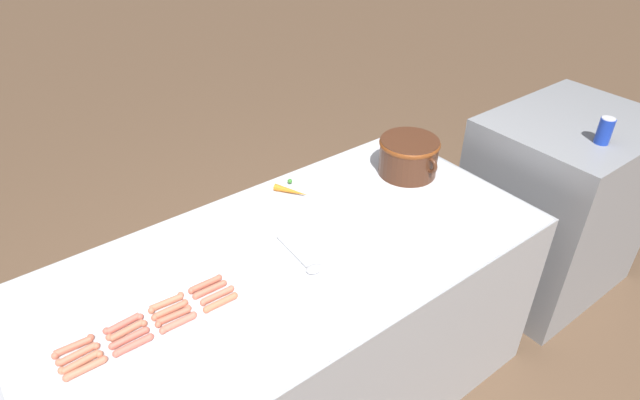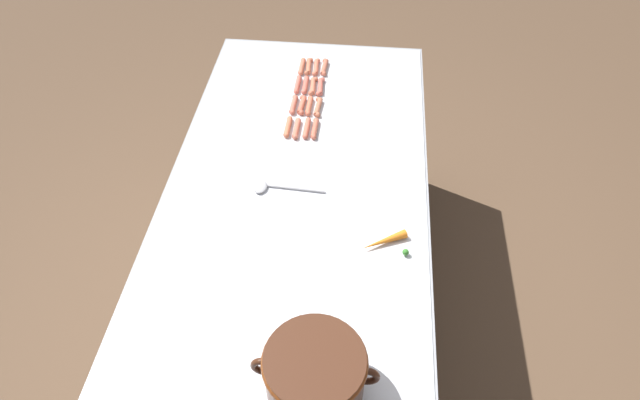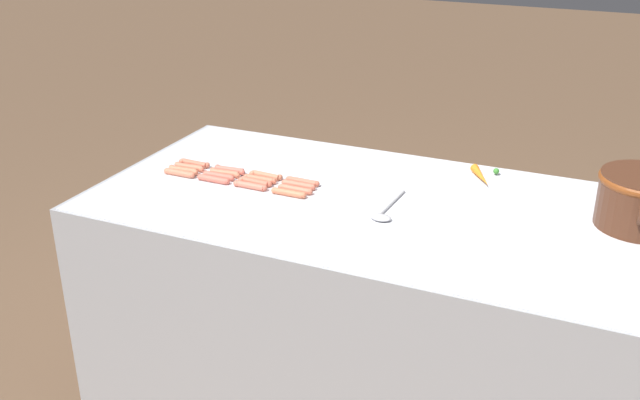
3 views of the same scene
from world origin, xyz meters
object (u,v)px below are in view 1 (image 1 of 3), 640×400
at_px(hot_dog_4, 78,354).
at_px(bean_pot, 409,154).
at_px(back_cabinet, 555,205).
at_px(hot_dog_14, 178,323).
at_px(hot_dog_0, 73,346).
at_px(hot_dog_10, 173,316).
at_px(hot_dog_2, 166,303).
at_px(carrot, 292,191).
at_px(hot_dog_5, 127,330).
at_px(hot_dog_15, 221,303).
at_px(soda_can, 605,131).
at_px(hot_dog_13, 133,345).
at_px(hot_dog_9, 129,338).
at_px(hot_dog_1, 123,324).
at_px(hot_dog_7, 210,290).
at_px(hot_dog_3, 205,284).
at_px(serving_spoon, 307,263).
at_px(hot_dog_6, 170,310).
at_px(hot_dog_12, 85,368).
at_px(hot_dog_11, 217,295).
at_px(hot_dog_8, 81,362).

distance_m(hot_dog_4, bean_pot, 1.59).
xyz_separation_m(back_cabinet, hot_dog_14, (-0.12, -2.13, 0.37)).
bearing_deg(hot_dog_14, bean_pot, 100.21).
height_order(hot_dog_0, hot_dog_10, same).
bearing_deg(hot_dog_2, carrot, 112.65).
relative_size(hot_dog_5, hot_dog_10, 1.00).
bearing_deg(hot_dog_15, hot_dog_2, -127.07).
height_order(back_cabinet, soda_can, soda_can).
xyz_separation_m(hot_dog_13, bean_pot, (-0.23, 1.43, 0.09)).
bearing_deg(hot_dog_0, hot_dog_5, 76.29).
height_order(hot_dog_4, hot_dog_14, same).
bearing_deg(hot_dog_9, hot_dog_10, 90.87).
relative_size(hot_dog_13, hot_dog_14, 1.00).
height_order(hot_dog_13, soda_can, soda_can).
relative_size(hot_dog_1, hot_dog_2, 1.00).
relative_size(hot_dog_7, hot_dog_14, 1.00).
bearing_deg(hot_dog_4, hot_dog_2, 97.54).
xyz_separation_m(back_cabinet, soda_can, (0.18, -0.15, 0.58)).
bearing_deg(soda_can, hot_dog_3, -102.81).
distance_m(hot_dog_10, serving_spoon, 0.52).
xyz_separation_m(hot_dog_1, hot_dog_15, (0.11, 0.30, 0.00)).
relative_size(hot_dog_10, soda_can, 1.07).
relative_size(hot_dog_6, carrot, 0.80).
bearing_deg(carrot, hot_dog_6, -64.88).
xyz_separation_m(hot_dog_13, hot_dog_15, (0.00, 0.31, 0.00)).
bearing_deg(hot_dog_12, hot_dog_14, 89.96).
distance_m(hot_dog_6, hot_dog_7, 0.15).
xyz_separation_m(back_cabinet, hot_dog_4, (-0.19, -2.43, 0.37)).
distance_m(hot_dog_0, hot_dog_10, 0.31).
bearing_deg(hot_dog_2, hot_dog_13, -55.10).
xyz_separation_m(hot_dog_11, hot_dog_14, (0.03, -0.16, 0.00)).
height_order(hot_dog_1, hot_dog_6, same).
bearing_deg(back_cabinet, soda_can, -38.40).
bearing_deg(carrot, serving_spoon, -28.03).
distance_m(hot_dog_5, hot_dog_6, 0.15).
bearing_deg(hot_dog_0, hot_dog_14, 70.44).
distance_m(bean_pot, serving_spoon, 0.81).
bearing_deg(hot_dog_10, back_cabinet, 85.80).
relative_size(back_cabinet, hot_dog_10, 7.78).
xyz_separation_m(hot_dog_5, carrot, (-0.35, 0.89, 0.00)).
xyz_separation_m(hot_dog_7, hot_dog_12, (0.07, -0.45, 0.00)).
bearing_deg(hot_dog_6, hot_dog_1, -103.56).
xyz_separation_m(hot_dog_2, hot_dog_8, (0.08, -0.31, 0.00)).
bearing_deg(back_cabinet, hot_dog_10, -94.20).
xyz_separation_m(hot_dog_9, carrot, (-0.38, 0.89, 0.00)).
relative_size(bean_pot, soda_can, 2.81).
bearing_deg(hot_dog_10, hot_dog_9, -89.13).
bearing_deg(hot_dog_10, hot_dog_4, -96.01).
bearing_deg(back_cabinet, hot_dog_14, -93.21).
relative_size(hot_dog_10, serving_spoon, 0.50).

